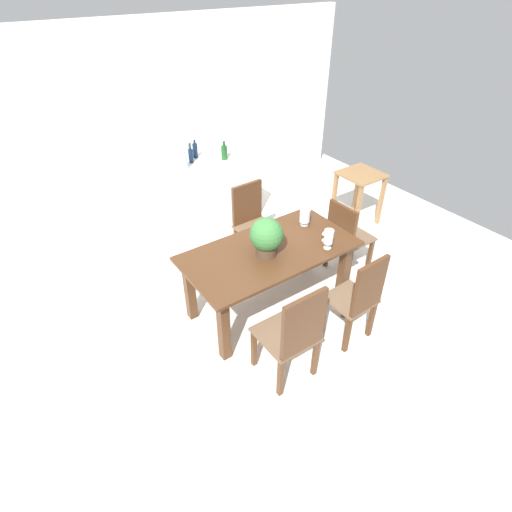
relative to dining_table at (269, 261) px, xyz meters
name	(u,v)px	position (x,y,z in m)	size (l,w,h in m)	color
ground_plane	(262,300)	(0.00, 0.12, -0.62)	(7.04, 7.04, 0.00)	silver
back_wall	(152,124)	(0.00, 2.72, 0.68)	(6.40, 0.10, 2.60)	white
dining_table	(269,261)	(0.00, 0.00, 0.00)	(1.77, 0.92, 0.76)	#4C2D19
chair_near_right	(359,297)	(0.40, -0.87, -0.07)	(0.44, 0.42, 1.01)	#4C2D19
chair_foot_end	(346,235)	(1.11, 0.00, -0.10)	(0.44, 0.45, 0.94)	#4C2D19
chair_far_right	(252,219)	(0.40, 0.88, -0.08)	(0.47, 0.48, 0.98)	#4C2D19
chair_near_left	(294,333)	(-0.40, -0.89, -0.05)	(0.47, 0.48, 1.05)	#4C2D19
flower_centerpiece	(266,236)	(-0.07, -0.04, 0.35)	(0.33, 0.33, 0.39)	#4C3828
crystal_vase_left	(329,237)	(0.49, -0.31, 0.27)	(0.10, 0.10, 0.21)	silver
crystal_vase_center_near	(305,216)	(0.60, 0.17, 0.25)	(0.11, 0.11, 0.19)	silver
wine_glass	(326,232)	(0.57, -0.20, 0.24)	(0.07, 0.07, 0.15)	silver
kitchen_counter	(192,198)	(0.11, 1.91, -0.13)	(1.69, 0.69, 0.98)	silver
wine_bottle_green	(191,156)	(0.16, 1.94, 0.45)	(0.06, 0.06, 0.26)	#0F1E38
wine_bottle_clear	(224,152)	(0.57, 1.78, 0.45)	(0.08, 0.08, 0.24)	#194C1E
wine_bottle_dark	(184,161)	(0.00, 1.82, 0.46)	(0.08, 0.08, 0.28)	#B2BFB7
wine_bottle_amber	(187,151)	(0.17, 2.05, 0.47)	(0.06, 0.06, 0.30)	#B2BFB7
wine_bottle_tall	(195,150)	(0.28, 2.05, 0.45)	(0.06, 0.06, 0.24)	#0F1E38
side_table	(359,187)	(2.12, 0.75, -0.07)	(0.55, 0.54, 0.76)	olive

